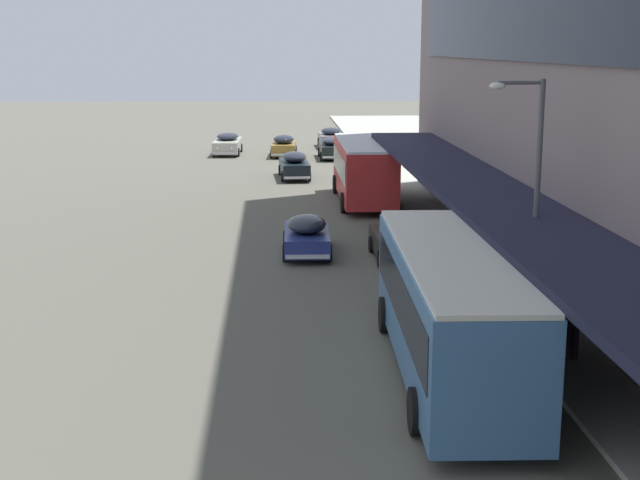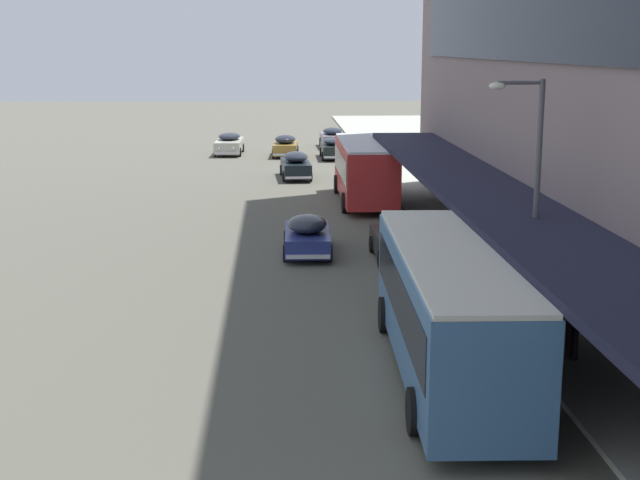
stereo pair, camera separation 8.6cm
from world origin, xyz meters
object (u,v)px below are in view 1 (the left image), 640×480
Objects in this scene: sedan_trailing_near at (284,146)px; fire_hydrant at (533,328)px; sedan_second_near at (228,144)px; sedan_second_mid at (399,241)px; pedestrian_at_kerb at (574,320)px; sedan_far_back at (294,165)px; sedan_lead_mid at (307,235)px; transit_bus_kerbside_rear at (364,168)px; sedan_oncoming_rear at (333,148)px; sedan_oncoming_front at (331,138)px; transit_bus_kerbside_front at (450,305)px; street_lamp at (531,188)px.

fire_hydrant is (6.17, -42.47, -0.28)m from sedan_trailing_near.
sedan_second_mid is (8.10, -34.03, -0.05)m from sedan_second_near.
pedestrian_at_kerb is 1.73m from fire_hydrant.
fire_hydrant is (5.66, -31.34, -0.31)m from sedan_far_back.
sedan_lead_mid is 14.10m from pedestrian_at_kerb.
sedan_oncoming_rear is (-0.38, 18.42, -1.05)m from transit_bus_kerbside_rear.
sedan_far_back is 21.61m from sedan_second_mid.
sedan_oncoming_rear is at bearing 72.82° from sedan_far_back.
sedan_far_back reaches higher than sedan_oncoming_front.
transit_bus_kerbside_front reaches higher than fire_hydrant.
sedan_oncoming_rear is (3.48, -1.50, -0.01)m from sedan_trailing_near.
sedan_lead_mid is 3.62m from sedan_second_mid.
transit_bus_kerbside_front is 3.44m from pedestrian_at_kerb.
sedan_second_near is (-4.68, 12.70, -0.02)m from sedan_far_back.
street_lamp reaches higher than sedan_lead_mid.
transit_bus_kerbside_front is at bearing -141.71° from fire_hydrant.
sedan_oncoming_front is (3.29, 16.75, -0.02)m from sedan_far_back.
sedan_far_back is 31.85m from fire_hydrant.
fire_hydrant is at bearing -63.03° from sedan_lead_mid.
sedan_far_back is at bearing 110.90° from transit_bus_kerbside_rear.
sedan_second_near is 8.94m from sedan_oncoming_front.
sedan_far_back is (-2.93, 33.50, -1.02)m from transit_bus_kerbside_front.
pedestrian_at_kerb reaches higher than sedan_oncoming_front.
fire_hydrant is at bearing -79.76° from sedan_far_back.
transit_bus_kerbside_rear is 1.81× the size of sedan_second_near.
sedan_second_near is (-8.04, 21.49, -1.03)m from transit_bus_kerbside_rear.
sedan_trailing_near is 42.91m from fire_hydrant.
sedan_trailing_near reaches higher than sedan_second_mid.
sedan_oncoming_front is at bearing 89.58° from transit_bus_kerbside_front.
sedan_second_mid is 11.84m from pedestrian_at_kerb.
transit_bus_kerbside_rear is at bearing -69.10° from sedan_far_back.
sedan_second_mid is at bearing -80.88° from sedan_far_back.
sedan_trailing_near is 44.46m from pedestrian_at_kerb.
transit_bus_kerbside_front is 2.41× the size of sedan_lead_mid.
sedan_second_mid is at bearing 103.53° from street_lamp.
sedan_oncoming_front is 38.08m from sedan_second_mid.
street_lamp is at bearing -76.47° from sedan_second_mid.
fire_hydrant is at bearing -84.16° from transit_bus_kerbside_rear.
pedestrian_at_kerb reaches higher than fire_hydrant.
sedan_oncoming_rear is (0.05, 43.13, -1.07)m from transit_bus_kerbside_front.
sedan_lead_mid is at bearing 102.45° from transit_bus_kerbside_front.
transit_bus_kerbside_front is 1.53× the size of street_lamp.
sedan_far_back is 10.07m from sedan_oncoming_rear.
sedan_trailing_near is at bearing 98.40° from street_lamp.
street_lamp is (2.35, -47.30, 3.39)m from sedan_oncoming_front.
sedan_oncoming_front is at bearing 92.85° from street_lamp.
sedan_oncoming_rear reaches higher than fire_hydrant.
sedan_second_mid is (0.50, 12.17, -1.09)m from transit_bus_kerbside_front.
sedan_oncoming_rear is 41.06m from fire_hydrant.
sedan_trailing_near is 0.94× the size of sedan_oncoming_rear.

